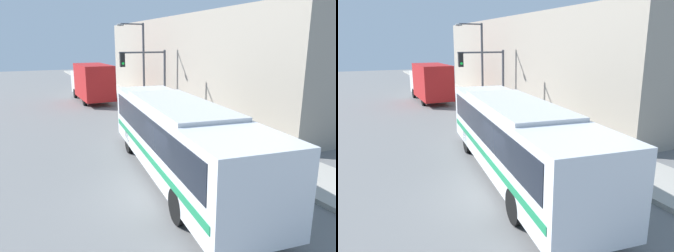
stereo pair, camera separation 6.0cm
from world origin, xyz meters
TOP-DOWN VIEW (x-y plane):
  - ground_plane at (0.00, 0.00)m, footprint 120.00×120.00m
  - sidewalk at (6.00, 20.00)m, footprint 3.01×70.00m
  - building_facade at (10.51, 15.83)m, footprint 6.00×29.67m
  - city_bus at (1.32, 1.24)m, footprint 3.94×11.99m
  - delivery_truck at (2.19, 20.31)m, footprint 2.47×7.80m
  - fire_hydrant at (5.10, 3.32)m, footprint 0.22×0.29m
  - traffic_light_pole at (4.04, 11.01)m, footprint 3.28×0.35m
  - parking_meter at (5.10, 10.22)m, footprint 0.14×0.14m
  - street_lamp at (5.06, 15.27)m, footprint 2.20×0.28m
  - pedestrian_near_corner at (6.52, 13.52)m, footprint 0.34×0.34m

SIDE VIEW (x-z plane):
  - ground_plane at x=0.00m, z-range 0.00..0.00m
  - sidewalk at x=6.00m, z-range 0.00..0.18m
  - fire_hydrant at x=5.10m, z-range 0.18..0.95m
  - pedestrian_near_corner at x=6.52m, z-range 0.20..1.94m
  - parking_meter at x=5.10m, z-range 0.41..1.76m
  - city_bus at x=1.32m, z-range 0.26..3.32m
  - delivery_truck at x=2.19m, z-range 0.13..3.52m
  - traffic_light_pole at x=4.04m, z-range 1.07..5.66m
  - building_facade at x=10.51m, z-range 0.00..7.28m
  - street_lamp at x=5.06m, z-range 0.80..7.35m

